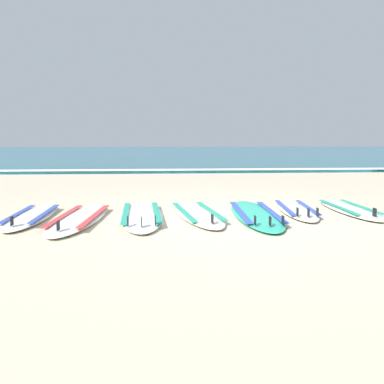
# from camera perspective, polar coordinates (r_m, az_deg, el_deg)

# --- Properties ---
(ground_plane) EXTENTS (80.00, 80.00, 0.00)m
(ground_plane) POSITION_cam_1_polar(r_m,az_deg,el_deg) (5.54, 5.35, -3.93)
(ground_plane) COLOR beige
(sea) EXTENTS (80.00, 60.00, 0.10)m
(sea) POSITION_cam_1_polar(r_m,az_deg,el_deg) (43.35, -3.22, 5.89)
(sea) COLOR #23667A
(sea) RESTS_ON ground
(wave_foam_strip) EXTENTS (80.00, 0.74, 0.11)m
(wave_foam_strip) POSITION_cam_1_polar(r_m,az_deg,el_deg) (13.76, -0.54, 3.01)
(wave_foam_strip) COLOR white
(wave_foam_strip) RESTS_ON ground
(surfboard_0) EXTENTS (0.56, 2.05, 0.18)m
(surfboard_0) POSITION_cam_1_polar(r_m,az_deg,el_deg) (6.00, -21.90, -3.21)
(surfboard_0) COLOR white
(surfboard_0) RESTS_ON ground
(surfboard_1) EXTENTS (0.72, 2.35, 0.18)m
(surfboard_1) POSITION_cam_1_polar(r_m,az_deg,el_deg) (5.64, -15.74, -3.60)
(surfboard_1) COLOR white
(surfboard_1) RESTS_ON ground
(surfboard_2) EXTENTS (0.73, 2.43, 0.18)m
(surfboard_2) POSITION_cam_1_polar(r_m,az_deg,el_deg) (5.71, -7.24, -3.25)
(surfboard_2) COLOR white
(surfboard_2) RESTS_ON ground
(surfboard_3) EXTENTS (0.83, 2.26, 0.18)m
(surfboard_3) POSITION_cam_1_polar(r_m,az_deg,el_deg) (5.77, 0.72, -3.08)
(surfboard_3) COLOR silver
(surfboard_3) RESTS_ON ground
(surfboard_4) EXTENTS (0.74, 2.48, 0.18)m
(surfboard_4) POSITION_cam_1_polar(r_m,az_deg,el_deg) (5.80, 9.01, -3.12)
(surfboard_4) COLOR #2DB793
(surfboard_4) RESTS_ON ground
(surfboard_5) EXTENTS (0.71, 1.98, 0.18)m
(surfboard_5) POSITION_cam_1_polar(r_m,az_deg,el_deg) (6.30, 14.60, -2.44)
(surfboard_5) COLOR white
(surfboard_5) RESTS_ON ground
(surfboard_6) EXTENTS (0.54, 1.99, 0.18)m
(surfboard_6) POSITION_cam_1_polar(r_m,az_deg,el_deg) (6.60, 21.48, -2.28)
(surfboard_6) COLOR white
(surfboard_6) RESTS_ON ground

